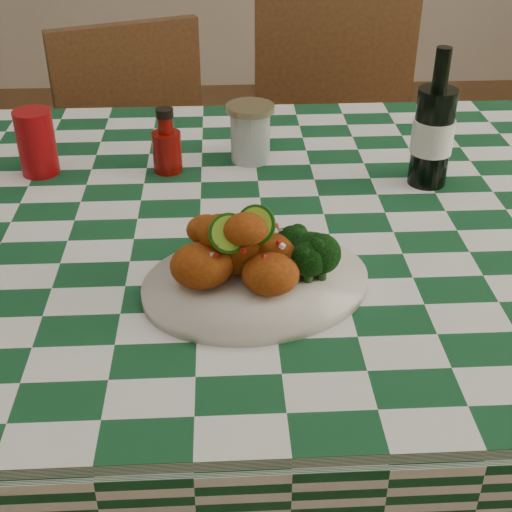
{
  "coord_description": "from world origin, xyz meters",
  "views": [
    {
      "loc": [
        -0.06,
        -1.03,
        1.36
      ],
      "look_at": [
        -0.02,
        -0.21,
        0.84
      ],
      "focal_mm": 50.0,
      "sensor_mm": 36.0,
      "label": 1
    }
  ],
  "objects_px": {
    "mason_jar": "(250,133)",
    "beer_bottle": "(435,119)",
    "wooden_chair_left": "(155,205)",
    "ketchup_bottle": "(166,140)",
    "red_tumbler": "(36,143)",
    "wooden_chair_right": "(339,185)",
    "dining_table": "(261,393)",
    "plate": "(256,284)",
    "fried_chicken_pile": "(245,247)"
  },
  "relations": [
    {
      "from": "mason_jar",
      "to": "wooden_chair_right",
      "type": "distance_m",
      "value": 0.66
    },
    {
      "from": "wooden_chair_right",
      "to": "fried_chicken_pile",
      "type": "bearing_deg",
      "value": -107.06
    },
    {
      "from": "dining_table",
      "to": "plate",
      "type": "bearing_deg",
      "value": -95.77
    },
    {
      "from": "mason_jar",
      "to": "plate",
      "type": "bearing_deg",
      "value": -91.59
    },
    {
      "from": "plate",
      "to": "wooden_chair_left",
      "type": "height_order",
      "value": "wooden_chair_left"
    },
    {
      "from": "plate",
      "to": "mason_jar",
      "type": "xyz_separation_m",
      "value": [
        0.01,
        0.43,
        0.05
      ]
    },
    {
      "from": "wooden_chair_left",
      "to": "plate",
      "type": "bearing_deg",
      "value": -96.57
    },
    {
      "from": "red_tumbler",
      "to": "wooden_chair_left",
      "type": "height_order",
      "value": "red_tumbler"
    },
    {
      "from": "ketchup_bottle",
      "to": "wooden_chair_left",
      "type": "height_order",
      "value": "ketchup_bottle"
    },
    {
      "from": "ketchup_bottle",
      "to": "beer_bottle",
      "type": "relative_size",
      "value": 0.49
    },
    {
      "from": "mason_jar",
      "to": "dining_table",
      "type": "bearing_deg",
      "value": -87.59
    },
    {
      "from": "ketchup_bottle",
      "to": "wooden_chair_right",
      "type": "bearing_deg",
      "value": 51.63
    },
    {
      "from": "ketchup_bottle",
      "to": "beer_bottle",
      "type": "xyz_separation_m",
      "value": [
        0.47,
        -0.07,
        0.06
      ]
    },
    {
      "from": "fried_chicken_pile",
      "to": "wooden_chair_right",
      "type": "bearing_deg",
      "value": 72.52
    },
    {
      "from": "red_tumbler",
      "to": "wooden_chair_left",
      "type": "relative_size",
      "value": 0.13
    },
    {
      "from": "wooden_chair_right",
      "to": "red_tumbler",
      "type": "bearing_deg",
      "value": -140.77
    },
    {
      "from": "fried_chicken_pile",
      "to": "ketchup_bottle",
      "type": "bearing_deg",
      "value": 107.95
    },
    {
      "from": "wooden_chair_right",
      "to": "dining_table",
      "type": "bearing_deg",
      "value": -109.3
    },
    {
      "from": "dining_table",
      "to": "plate",
      "type": "height_order",
      "value": "plate"
    },
    {
      "from": "red_tumbler",
      "to": "ketchup_bottle",
      "type": "relative_size",
      "value": 0.99
    },
    {
      "from": "dining_table",
      "to": "wooden_chair_left",
      "type": "xyz_separation_m",
      "value": [
        -0.25,
        0.7,
        0.05
      ]
    },
    {
      "from": "beer_bottle",
      "to": "red_tumbler",
      "type": "bearing_deg",
      "value": 173.6
    },
    {
      "from": "mason_jar",
      "to": "red_tumbler",
      "type": "bearing_deg",
      "value": -174.56
    },
    {
      "from": "dining_table",
      "to": "ketchup_bottle",
      "type": "bearing_deg",
      "value": 132.0
    },
    {
      "from": "ketchup_bottle",
      "to": "mason_jar",
      "type": "relative_size",
      "value": 1.1
    },
    {
      "from": "plate",
      "to": "beer_bottle",
      "type": "relative_size",
      "value": 1.31
    },
    {
      "from": "mason_jar",
      "to": "wooden_chair_right",
      "type": "bearing_deg",
      "value": 61.58
    },
    {
      "from": "beer_bottle",
      "to": "wooden_chair_right",
      "type": "height_order",
      "value": "beer_bottle"
    },
    {
      "from": "dining_table",
      "to": "mason_jar",
      "type": "height_order",
      "value": "mason_jar"
    },
    {
      "from": "fried_chicken_pile",
      "to": "beer_bottle",
      "type": "bearing_deg",
      "value": 43.43
    },
    {
      "from": "red_tumbler",
      "to": "beer_bottle",
      "type": "distance_m",
      "value": 0.71
    },
    {
      "from": "plate",
      "to": "fried_chicken_pile",
      "type": "height_order",
      "value": "fried_chicken_pile"
    },
    {
      "from": "ketchup_bottle",
      "to": "mason_jar",
      "type": "bearing_deg",
      "value": 14.71
    },
    {
      "from": "wooden_chair_left",
      "to": "beer_bottle",
      "type": "bearing_deg",
      "value": -67.54
    },
    {
      "from": "mason_jar",
      "to": "beer_bottle",
      "type": "xyz_separation_m",
      "value": [
        0.31,
        -0.12,
        0.07
      ]
    },
    {
      "from": "beer_bottle",
      "to": "wooden_chair_left",
      "type": "relative_size",
      "value": 0.27
    },
    {
      "from": "red_tumbler",
      "to": "beer_bottle",
      "type": "xyz_separation_m",
      "value": [
        0.7,
        -0.08,
        0.06
      ]
    },
    {
      "from": "wooden_chair_left",
      "to": "ketchup_bottle",
      "type": "bearing_deg",
      "value": -101.24
    },
    {
      "from": "ketchup_bottle",
      "to": "wooden_chair_right",
      "type": "relative_size",
      "value": 0.12
    },
    {
      "from": "ketchup_bottle",
      "to": "plate",
      "type": "bearing_deg",
      "value": -70.16
    },
    {
      "from": "dining_table",
      "to": "beer_bottle",
      "type": "relative_size",
      "value": 6.83
    },
    {
      "from": "dining_table",
      "to": "mason_jar",
      "type": "distance_m",
      "value": 0.5
    },
    {
      "from": "red_tumbler",
      "to": "wooden_chair_left",
      "type": "distance_m",
      "value": 0.67
    },
    {
      "from": "dining_table",
      "to": "plate",
      "type": "relative_size",
      "value": 5.2
    },
    {
      "from": "plate",
      "to": "mason_jar",
      "type": "bearing_deg",
      "value": 88.41
    },
    {
      "from": "fried_chicken_pile",
      "to": "beer_bottle",
      "type": "distance_m",
      "value": 0.47
    },
    {
      "from": "mason_jar",
      "to": "wooden_chair_left",
      "type": "bearing_deg",
      "value": 116.8
    },
    {
      "from": "plate",
      "to": "beer_bottle",
      "type": "bearing_deg",
      "value": 44.69
    },
    {
      "from": "dining_table",
      "to": "beer_bottle",
      "type": "height_order",
      "value": "beer_bottle"
    },
    {
      "from": "mason_jar",
      "to": "wooden_chair_right",
      "type": "height_order",
      "value": "wooden_chair_right"
    }
  ]
}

